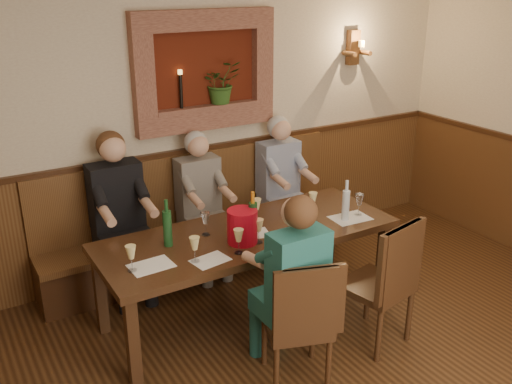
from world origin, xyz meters
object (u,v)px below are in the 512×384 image
chair_near_left (296,345)px  dining_table (248,240)px  wine_bottle_green_a (253,219)px  wine_bottle_green_b (167,227)px  water_bottle (346,204)px  person_bench_mid (203,217)px  chair_near_right (376,306)px  bench (199,236)px  person_bench_left (122,231)px  person_chair_front (290,301)px  spittoon_bucket (242,226)px  person_bench_right (283,198)px

chair_near_left → dining_table: bearing=100.3°
wine_bottle_green_a → wine_bottle_green_b: size_ratio=1.03×
dining_table → water_bottle: size_ratio=6.89×
chair_near_left → water_bottle: water_bottle is taller
dining_table → person_bench_mid: (0.00, 0.84, -0.12)m
chair_near_right → wine_bottle_green_b: size_ratio=2.79×
chair_near_right → wine_bottle_green_b: wine_bottle_green_b is taller
dining_table → chair_near_left: (-0.14, -0.88, -0.40)m
bench → person_bench_left: bearing=-172.1°
bench → person_chair_front: bearing=-94.3°
person_bench_mid → spittoon_bucket: 1.04m
chair_near_left → wine_bottle_green_b: size_ratio=2.58×
dining_table → wine_bottle_green_b: wine_bottle_green_b is taller
person_bench_right → spittoon_bucket: 1.45m
spittoon_bucket → bench: bearing=82.9°
dining_table → person_bench_mid: 0.85m
dining_table → person_bench_right: (0.88, 0.84, -0.10)m
person_bench_left → person_bench_mid: size_ratio=1.08×
wine_bottle_green_b → wine_bottle_green_a: bearing=-19.3°
chair_near_left → water_bottle: 1.31m
person_bench_mid → bench: bearing=91.7°
chair_near_right → water_bottle: size_ratio=2.97×
person_bench_mid → water_bottle: bearing=-52.7°
person_bench_mid → person_bench_left: bearing=-179.7°
wine_bottle_green_a → person_bench_left: bearing=127.7°
chair_near_right → bench: bearing=97.9°
bench → chair_near_left: 1.83m
person_bench_right → dining_table: bearing=-136.5°
person_bench_mid → wine_bottle_green_b: person_bench_mid is taller
person_bench_mid → wine_bottle_green_a: (-0.03, -0.96, 0.35)m
wine_bottle_green_b → person_bench_right: bearing=26.0°
chair_near_left → person_bench_right: size_ratio=0.69×
water_bottle → person_chair_front: bearing=-148.8°
person_bench_mid → chair_near_right: bearing=-69.1°
person_bench_mid → person_bench_right: 0.88m
person_bench_right → water_bottle: (-0.08, -1.05, 0.32)m
person_bench_left → water_bottle: size_ratio=4.20×
dining_table → bench: size_ratio=0.80×
chair_near_right → person_bench_left: 2.20m
bench → person_bench_mid: 0.25m
chair_near_right → spittoon_bucket: chair_near_right is taller
dining_table → person_chair_front: bearing=-99.4°
bench → chair_near_right: bearing=-70.1°
bench → person_bench_mid: (0.00, -0.10, 0.23)m
spittoon_bucket → person_bench_mid: bearing=82.0°
bench → person_chair_front: person_chair_front is taller
bench → wine_bottle_green_b: bearing=-127.1°
person_bench_right → water_bottle: bearing=-94.3°
person_chair_front → spittoon_bucket: (-0.01, 0.64, 0.32)m
person_chair_front → spittoon_bucket: bearing=90.5°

